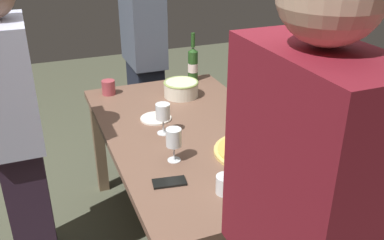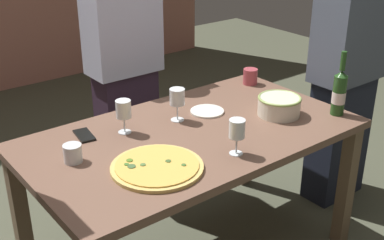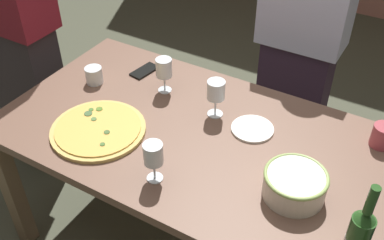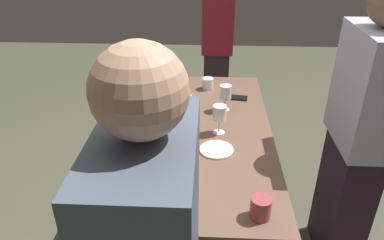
{
  "view_description": "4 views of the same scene",
  "coord_description": "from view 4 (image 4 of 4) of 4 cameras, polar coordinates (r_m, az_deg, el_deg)",
  "views": [
    {
      "loc": [
        -1.88,
        0.75,
        1.78
      ],
      "look_at": [
        0.0,
        0.0,
        0.81
      ],
      "focal_mm": 39.69,
      "sensor_mm": 36.0,
      "label": 1
    },
    {
      "loc": [
        -1.34,
        -1.72,
        1.81
      ],
      "look_at": [
        0.0,
        0.0,
        0.81
      ],
      "focal_mm": 47.36,
      "sensor_mm": 36.0,
      "label": 2
    },
    {
      "loc": [
        0.72,
        -1.22,
        1.95
      ],
      "look_at": [
        0.0,
        0.0,
        0.81
      ],
      "focal_mm": 42.41,
      "sensor_mm": 36.0,
      "label": 3
    },
    {
      "loc": [
        1.8,
        0.09,
        1.81
      ],
      "look_at": [
        0.0,
        0.0,
        0.81
      ],
      "focal_mm": 34.4,
      "sensor_mm": 36.0,
      "label": 4
    }
  ],
  "objects": [
    {
      "name": "cell_phone",
      "position": [
        2.48,
        6.9,
        3.47
      ],
      "size": [
        0.09,
        0.15,
        0.01
      ],
      "primitive_type": "cube",
      "rotation": [
        0.0,
        0.0,
        6.13
      ],
      "color": "black",
      "rests_on": "dining_table"
    },
    {
      "name": "ground_plane",
      "position": [
        2.55,
        -0.0,
        -16.18
      ],
      "size": [
        8.0,
        8.0,
        0.0
      ],
      "primitive_type": "plane",
      "color": "#4E513D"
    },
    {
      "name": "wine_glass_near_pizza",
      "position": [
        2.01,
        4.29,
        1.02
      ],
      "size": [
        0.08,
        0.08,
        0.17
      ],
      "color": "white",
      "rests_on": "dining_table"
    },
    {
      "name": "pizza",
      "position": [
        2.4,
        -4.16,
        2.86
      ],
      "size": [
        0.39,
        0.39,
        0.02
      ],
      "color": "#D9B963",
      "rests_on": "dining_table"
    },
    {
      "name": "dining_table",
      "position": [
        2.14,
        -0.0,
        -3.64
      ],
      "size": [
        1.6,
        0.9,
        0.75
      ],
      "color": "brown",
      "rests_on": "ground"
    },
    {
      "name": "wine_bottle",
      "position": [
        1.48,
        -13.09,
        -11.21
      ],
      "size": [
        0.07,
        0.07,
        0.34
      ],
      "color": "#234A1C",
      "rests_on": "dining_table"
    },
    {
      "name": "cup_ceramic",
      "position": [
        1.53,
        10.59,
        -13.22
      ],
      "size": [
        0.09,
        0.09,
        0.09
      ],
      "primitive_type": "cylinder",
      "color": "#AC424B",
      "rests_on": "dining_table"
    },
    {
      "name": "person_guest_left",
      "position": [
        3.09,
        3.85,
        11.69
      ],
      "size": [
        0.45,
        0.24,
        1.77
      ],
      "rotation": [
        0.0,
        0.0,
        -0.13
      ],
      "color": "#31292D",
      "rests_on": "ground"
    },
    {
      "name": "serving_bowl",
      "position": [
        1.68,
        -4.79,
        -8.03
      ],
      "size": [
        0.22,
        0.22,
        0.1
      ],
      "color": "silver",
      "rests_on": "dining_table"
    },
    {
      "name": "side_plate",
      "position": [
        1.91,
        3.82,
        -4.6
      ],
      "size": [
        0.18,
        0.18,
        0.01
      ],
      "primitive_type": "cylinder",
      "color": "white",
      "rests_on": "dining_table"
    },
    {
      "name": "wine_glass_by_bottle",
      "position": [
        2.27,
        5.21,
        4.14
      ],
      "size": [
        0.07,
        0.07,
        0.16
      ],
      "color": "white",
      "rests_on": "dining_table"
    },
    {
      "name": "cup_amber",
      "position": [
        2.59,
        2.46,
        5.68
      ],
      "size": [
        0.08,
        0.08,
        0.08
      ],
      "primitive_type": "cylinder",
      "color": "white",
      "rests_on": "dining_table"
    },
    {
      "name": "wine_glass_far_left",
      "position": [
        2.06,
        -8.23,
        1.24
      ],
      "size": [
        0.07,
        0.07,
        0.16
      ],
      "color": "white",
      "rests_on": "dining_table"
    },
    {
      "name": "person_guest_right",
      "position": [
        2.08,
        24.36,
        -2.72
      ],
      "size": [
        0.43,
        0.24,
        1.6
      ],
      "rotation": [
        0.0,
        0.0,
        -1.74
      ],
      "color": "#301F30",
      "rests_on": "ground"
    }
  ]
}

